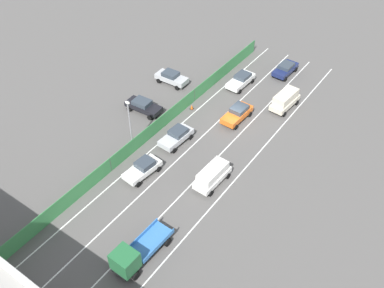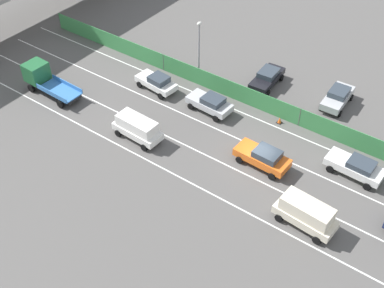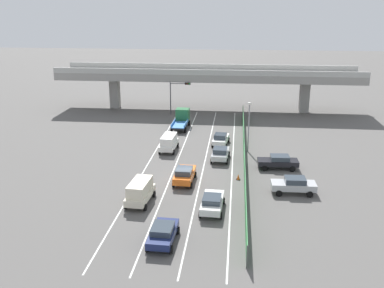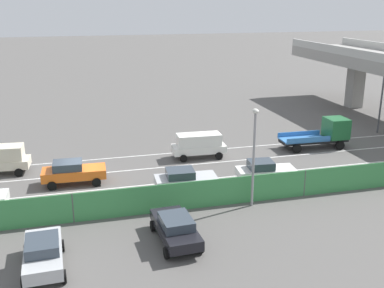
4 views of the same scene
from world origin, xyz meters
TOP-DOWN VIEW (x-y plane):
  - ground_plane at (0.00, 0.00)m, footprint 300.00×300.00m
  - lane_line_left_edge at (-4.99, 6.89)m, footprint 0.14×49.77m
  - lane_line_mid_left at (-1.66, 6.89)m, footprint 0.14×49.77m
  - lane_line_mid_right at (1.66, 6.89)m, footprint 0.14×49.77m
  - lane_line_right_edge at (4.99, 6.89)m, footprint 0.14×49.77m
  - green_fence at (6.35, 6.89)m, footprint 0.10×45.87m
  - car_sedan_navy at (-0.17, -13.06)m, footprint 2.20×4.43m
  - car_sedan_silver at (3.49, 6.84)m, footprint 2.25×4.37m
  - car_van_white at (-3.28, 9.78)m, footprint 2.15×4.54m
  - car_sedan_white at (3.35, -7.11)m, footprint 2.20×4.63m
  - car_taxi_orange at (0.02, -0.65)m, footprint 2.20×4.58m
  - car_hatchback_white at (3.27, 12.93)m, footprint 2.35×4.41m
  - car_van_cream at (-3.54, -6.07)m, footprint 2.33×4.62m
  - flatbed_truck_blue at (-3.11, 21.69)m, footprint 2.42×6.18m
  - parked_wagon_silver at (11.17, -2.26)m, footprint 4.44×2.13m
  - parked_sedan_dark at (10.22, 4.64)m, footprint 4.68×2.22m
  - street_lamp at (6.87, 10.50)m, footprint 0.60×0.36m
  - traffic_cone at (5.69, 0.80)m, footprint 0.47×0.47m

SIDE VIEW (x-z plane):
  - ground_plane at x=0.00m, z-range 0.00..0.00m
  - lane_line_left_edge at x=-4.99m, z-range 0.00..0.01m
  - lane_line_mid_left at x=-1.66m, z-range 0.00..0.01m
  - lane_line_mid_right at x=1.66m, z-range 0.00..0.01m
  - lane_line_right_edge at x=4.99m, z-range 0.00..0.01m
  - traffic_cone at x=5.69m, z-range -0.02..0.59m
  - car_sedan_navy at x=-0.17m, z-range 0.11..1.63m
  - parked_sedan_dark at x=10.22m, z-range 0.09..1.67m
  - car_hatchback_white at x=3.27m, z-range 0.07..1.71m
  - car_sedan_white at x=3.35m, z-range 0.10..1.69m
  - car_sedan_silver at x=3.49m, z-range 0.08..1.72m
  - parked_wagon_silver at x=11.17m, z-range 0.09..1.76m
  - green_fence at x=6.35m, z-range 0.00..1.86m
  - car_taxi_orange at x=0.02m, z-range 0.08..1.80m
  - car_van_white at x=-3.28m, z-range 0.15..2.21m
  - car_van_cream at x=-3.54m, z-range 0.14..2.33m
  - flatbed_truck_blue at x=-3.11m, z-range 0.03..2.68m
  - street_lamp at x=6.87m, z-range 0.74..7.19m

